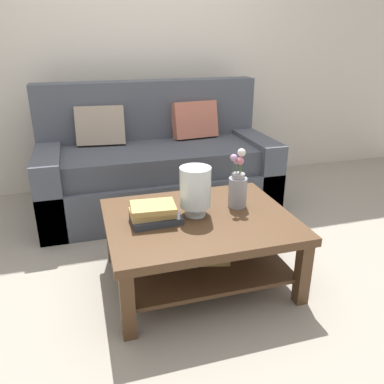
{
  "coord_description": "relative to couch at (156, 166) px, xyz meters",
  "views": [
    {
      "loc": [
        -0.64,
        -2.22,
        1.43
      ],
      "look_at": [
        -0.01,
        -0.1,
        0.53
      ],
      "focal_mm": 36.28,
      "sensor_mm": 36.0,
      "label": 1
    }
  ],
  "objects": [
    {
      "name": "ground_plane",
      "position": [
        0.02,
        -0.95,
        -0.36
      ],
      "size": [
        10.0,
        10.0,
        0.0
      ],
      "primitive_type": "plane",
      "color": "gray"
    },
    {
      "name": "back_wall",
      "position": [
        0.02,
        0.7,
        0.99
      ],
      "size": [
        6.4,
        0.12,
        2.7
      ],
      "primitive_type": "cube",
      "color": "beige",
      "rests_on": "ground"
    },
    {
      "name": "couch",
      "position": [
        0.0,
        0.0,
        0.0
      ],
      "size": [
        1.95,
        0.9,
        1.06
      ],
      "color": "#474C56",
      "rests_on": "ground"
    },
    {
      "name": "coffee_table",
      "position": [
        0.01,
        -1.21,
        -0.05
      ],
      "size": [
        1.09,
        0.87,
        0.43
      ],
      "color": "#4C331E",
      "rests_on": "ground"
    },
    {
      "name": "book_stack_main",
      "position": [
        -0.26,
        -1.19,
        0.12
      ],
      "size": [
        0.29,
        0.21,
        0.11
      ],
      "color": "#2D333D",
      "rests_on": "coffee_table"
    },
    {
      "name": "glass_hurricane_vase",
      "position": [
        -0.0,
        -1.17,
        0.24
      ],
      "size": [
        0.18,
        0.18,
        0.3
      ],
      "color": "silver",
      "rests_on": "coffee_table"
    },
    {
      "name": "flower_pitcher",
      "position": [
        0.28,
        -1.13,
        0.2
      ],
      "size": [
        0.12,
        0.11,
        0.37
      ],
      "color": "gray",
      "rests_on": "coffee_table"
    }
  ]
}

